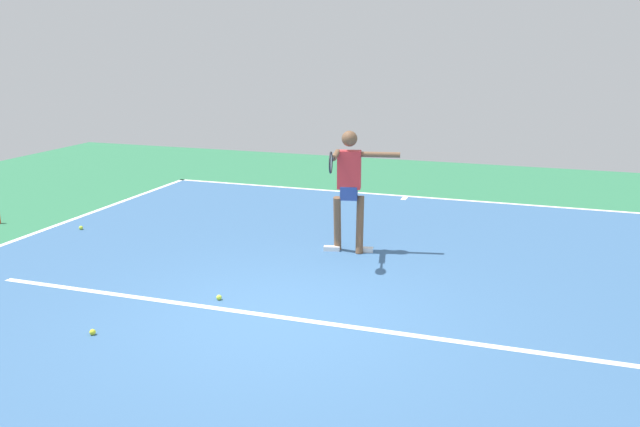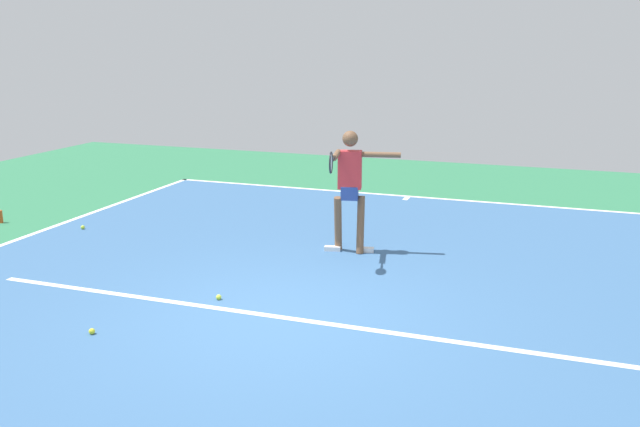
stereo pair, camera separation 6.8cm
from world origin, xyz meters
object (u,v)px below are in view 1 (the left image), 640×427
tennis_ball_near_player (219,297)px  tennis_ball_far_corner (93,332)px  tennis_ball_by_sideline (81,228)px  tennis_player (349,183)px

tennis_ball_near_player → tennis_ball_far_corner: (0.81, 1.36, 0.00)m
tennis_ball_near_player → tennis_ball_far_corner: size_ratio=1.00×
tennis_ball_by_sideline → tennis_ball_near_player: bearing=149.8°
tennis_player → tennis_ball_far_corner: tennis_player is taller
tennis_ball_by_sideline → tennis_ball_far_corner: bearing=129.3°
tennis_ball_by_sideline → tennis_ball_far_corner: (-2.85, 3.49, 0.00)m
tennis_ball_far_corner → tennis_ball_near_player: bearing=-120.6°
tennis_player → tennis_ball_far_corner: (1.73, 3.75, -1.02)m
tennis_ball_near_player → tennis_ball_by_sideline: bearing=-30.2°
tennis_player → tennis_ball_far_corner: size_ratio=27.52×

